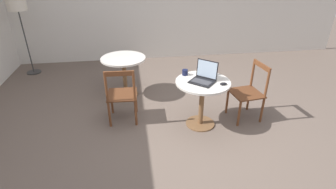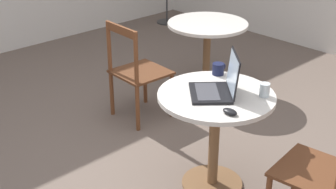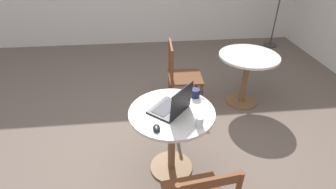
# 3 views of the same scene
# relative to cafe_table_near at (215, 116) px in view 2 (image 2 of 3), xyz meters

# --- Properties ---
(ground_plane) EXTENTS (16.00, 16.00, 0.00)m
(ground_plane) POSITION_rel_cafe_table_near_xyz_m (-0.17, 0.37, -0.55)
(ground_plane) COLOR #66564C
(cafe_table_near) EXTENTS (0.77, 0.77, 0.72)m
(cafe_table_near) POSITION_rel_cafe_table_near_xyz_m (0.00, 0.00, 0.00)
(cafe_table_near) COLOR brown
(cafe_table_near) RESTS_ON ground_plane
(cafe_table_mid) EXTENTS (0.77, 0.77, 0.72)m
(cafe_table_mid) POSITION_rel_cafe_table_near_xyz_m (1.13, 1.11, 0.00)
(cafe_table_mid) COLOR brown
(cafe_table_mid) RESTS_ON ground_plane
(chair_near_front) EXTENTS (0.49, 0.49, 0.89)m
(chair_near_front) POSITION_rel_cafe_table_near_xyz_m (0.10, -0.76, -0.11)
(chair_near_front) COLOR brown
(chair_near_front) RESTS_ON ground_plane
(chair_mid_left) EXTENTS (0.45, 0.45, 0.89)m
(chair_mid_left) POSITION_rel_cafe_table_near_xyz_m (0.27, 1.15, -0.11)
(chair_mid_left) COLOR brown
(chair_mid_left) RESTS_ON ground_plane
(laptop) EXTENTS (0.42, 0.43, 0.28)m
(laptop) POSITION_rel_cafe_table_near_xyz_m (0.00, -0.01, 0.22)
(laptop) COLOR black
(laptop) RESTS_ON cafe_table_near
(mouse) EXTENTS (0.06, 0.10, 0.03)m
(mouse) POSITION_rel_cafe_table_near_xyz_m (-0.15, -0.24, 0.18)
(mouse) COLOR black
(mouse) RESTS_ON cafe_table_near
(mug) EXTENTS (0.12, 0.08, 0.08)m
(mug) POSITION_rel_cafe_table_near_xyz_m (0.25, 0.21, 0.21)
(mug) COLOR #141938
(mug) RESTS_ON cafe_table_near
(drinking_glass) EXTENTS (0.07, 0.07, 0.09)m
(drinking_glass) POSITION_rel_cafe_table_near_xyz_m (0.20, -0.23, 0.21)
(drinking_glass) COLOR silver
(drinking_glass) RESTS_ON cafe_table_near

